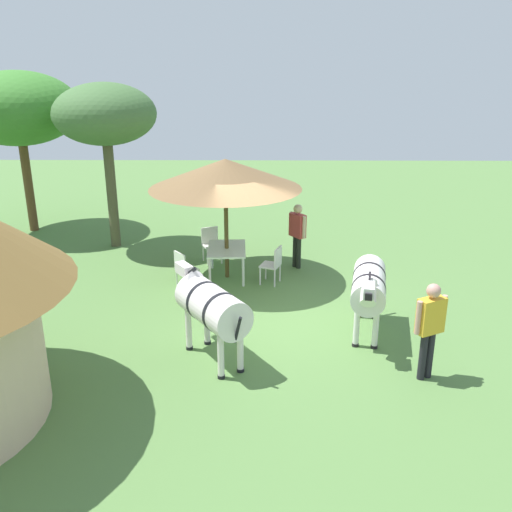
# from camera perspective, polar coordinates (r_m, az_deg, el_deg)

# --- Properties ---
(ground_plane) EXTENTS (36.00, 36.00, 0.00)m
(ground_plane) POSITION_cam_1_polar(r_m,az_deg,el_deg) (11.93, 1.83, -5.66)
(ground_plane) COLOR #537A3E
(shade_umbrella) EXTENTS (3.54, 3.54, 2.88)m
(shade_umbrella) POSITION_cam_1_polar(r_m,az_deg,el_deg) (13.03, -3.12, 8.30)
(shade_umbrella) COLOR #50411F
(shade_umbrella) RESTS_ON ground_plane
(patio_dining_table) EXTENTS (1.36, 0.95, 0.74)m
(patio_dining_table) POSITION_cam_1_polar(r_m,az_deg,el_deg) (13.53, -2.98, 0.47)
(patio_dining_table) COLOR silver
(patio_dining_table) RESTS_ON ground_plane
(patio_chair_near_hut) EXTENTS (0.56, 0.57, 0.90)m
(patio_chair_near_hut) POSITION_cam_1_polar(r_m,az_deg,el_deg) (14.65, -4.57, 1.39)
(patio_chair_near_hut) COLOR white
(patio_chair_near_hut) RESTS_ON ground_plane
(patio_chair_near_lawn) EXTENTS (0.61, 0.60, 0.90)m
(patio_chair_near_lawn) POSITION_cam_1_polar(r_m,az_deg,el_deg) (12.97, -7.28, -1.16)
(patio_chair_near_lawn) COLOR silver
(patio_chair_near_lawn) RESTS_ON ground_plane
(patio_chair_east_end) EXTENTS (0.56, 0.55, 0.90)m
(patio_chair_east_end) POSITION_cam_1_polar(r_m,az_deg,el_deg) (13.17, 1.80, -0.69)
(patio_chair_east_end) COLOR silver
(patio_chair_east_end) RESTS_ON ground_plane
(guest_beside_umbrella) EXTENTS (0.50, 0.43, 1.64)m
(guest_beside_umbrella) POSITION_cam_1_polar(r_m,az_deg,el_deg) (14.07, 4.21, 2.63)
(guest_beside_umbrella) COLOR black
(guest_beside_umbrella) RESTS_ON ground_plane
(standing_watcher) EXTENTS (0.40, 0.55, 1.70)m
(standing_watcher) POSITION_cam_1_polar(r_m,az_deg,el_deg) (9.60, 17.18, -6.46)
(standing_watcher) COLOR black
(standing_watcher) RESTS_ON ground_plane
(zebra_nearest_camera) EXTENTS (1.94, 1.49, 1.56)m
(zebra_nearest_camera) POSITION_cam_1_polar(r_m,az_deg,el_deg) (9.76, -4.57, -5.07)
(zebra_nearest_camera) COLOR silver
(zebra_nearest_camera) RESTS_ON ground_plane
(zebra_by_umbrella) EXTENTS (2.32, 0.94, 1.52)m
(zebra_by_umbrella) POSITION_cam_1_polar(r_m,az_deg,el_deg) (10.87, 11.33, -3.01)
(zebra_by_umbrella) COLOR silver
(zebra_by_umbrella) RESTS_ON ground_plane
(acacia_tree_left_background) EXTENTS (2.70, 2.70, 4.45)m
(acacia_tree_left_background) POSITION_cam_1_polar(r_m,az_deg,el_deg) (15.73, -15.03, 13.56)
(acacia_tree_left_background) COLOR #4E4C32
(acacia_tree_left_background) RESTS_ON ground_plane
(acacia_tree_far_lawn) EXTENTS (3.51, 3.51, 4.70)m
(acacia_tree_far_lawn) POSITION_cam_1_polar(r_m,az_deg,el_deg) (18.06, -22.94, 13.54)
(acacia_tree_far_lawn) COLOR brown
(acacia_tree_far_lawn) RESTS_ON ground_plane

